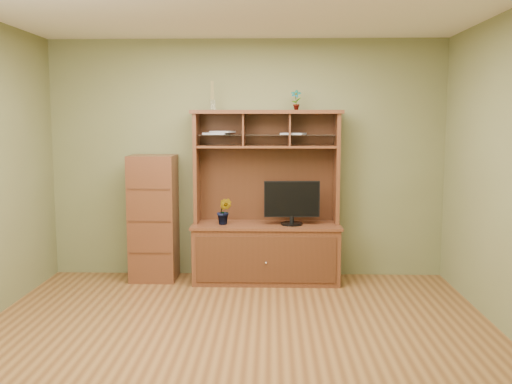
{
  "coord_description": "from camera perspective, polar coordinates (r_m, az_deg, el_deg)",
  "views": [
    {
      "loc": [
        0.28,
        -4.52,
        1.78
      ],
      "look_at": [
        0.13,
        1.2,
        1.07
      ],
      "focal_mm": 40.0,
      "sensor_mm": 36.0,
      "label": 1
    }
  ],
  "objects": [
    {
      "name": "monitor",
      "position": [
        6.23,
        3.6,
        -0.98
      ],
      "size": [
        0.61,
        0.24,
        0.48
      ],
      "rotation": [
        0.0,
        0.0,
        0.06
      ],
      "color": "black",
      "rests_on": "media_hutch"
    },
    {
      "name": "media_hutch",
      "position": [
        6.38,
        1.03,
        -4.28
      ],
      "size": [
        1.66,
        0.61,
        1.9
      ],
      "color": "#492615",
      "rests_on": "room"
    },
    {
      "name": "top_plant",
      "position": [
        6.34,
        4.01,
        9.18
      ],
      "size": [
        0.13,
        0.1,
        0.22
      ],
      "primitive_type": "imported",
      "rotation": [
        0.0,
        0.0,
        -0.23
      ],
      "color": "#3F6A25",
      "rests_on": "media_hutch"
    },
    {
      "name": "reed_diffuser",
      "position": [
        6.37,
        -4.4,
        9.28
      ],
      "size": [
        0.06,
        0.06,
        0.32
      ],
      "color": "silver",
      "rests_on": "media_hutch"
    },
    {
      "name": "orchid_plant",
      "position": [
        6.27,
        -3.19,
        -1.93
      ],
      "size": [
        0.19,
        0.17,
        0.3
      ],
      "primitive_type": "imported",
      "rotation": [
        0.0,
        0.0,
        -0.24
      ],
      "color": "#295B1F",
      "rests_on": "media_hutch"
    },
    {
      "name": "side_cabinet",
      "position": [
        6.5,
        -10.19,
        -2.55
      ],
      "size": [
        0.5,
        0.46,
        1.41
      ],
      "color": "#492615",
      "rests_on": "room"
    },
    {
      "name": "magazines",
      "position": [
        6.34,
        -1.28,
        5.91
      ],
      "size": [
        1.15,
        0.26,
        0.04
      ],
      "color": "#9D9DA2",
      "rests_on": "media_hutch"
    },
    {
      "name": "room",
      "position": [
        4.55,
        -2.01,
        1.67
      ],
      "size": [
        4.54,
        4.04,
        2.74
      ],
      "color": "brown",
      "rests_on": "ground"
    }
  ]
}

